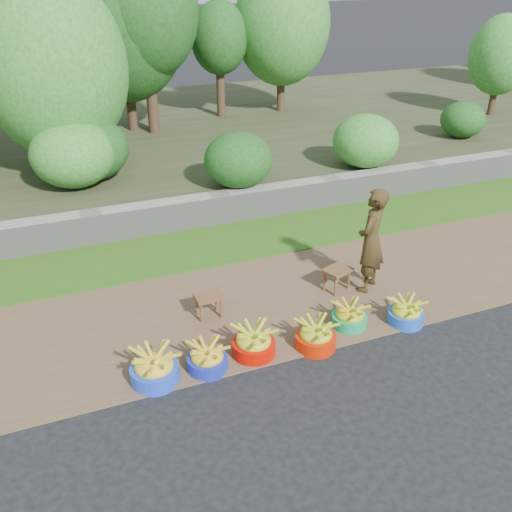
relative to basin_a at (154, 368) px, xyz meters
name	(u,v)px	position (x,y,z in m)	size (l,w,h in m)	color
ground_plane	(330,350)	(2.10, -0.24, -0.18)	(120.00, 120.00, 0.00)	black
dirt_shoulder	(287,299)	(2.10, 1.01, -0.17)	(80.00, 2.50, 0.02)	brown
grass_verge	(237,240)	(2.10, 3.01, -0.16)	(80.00, 1.50, 0.04)	#305E15
retaining_wall	(220,208)	(2.10, 3.86, 0.09)	(80.00, 0.35, 0.55)	gray
earth_bank	(156,139)	(2.10, 8.76, 0.07)	(80.00, 10.00, 0.50)	#363B22
vegetation	(157,43)	(2.15, 8.09, 2.40)	(35.36, 8.04, 4.47)	#3C291B
basin_a	(154,368)	(0.00, 0.00, 0.00)	(0.55, 0.55, 0.41)	blue
basin_b	(207,358)	(0.61, -0.02, -0.03)	(0.47, 0.47, 0.35)	#1928A9
basin_c	(254,343)	(1.20, 0.03, -0.01)	(0.52, 0.52, 0.39)	#C80D02
basin_d	(316,336)	(1.95, -0.11, -0.02)	(0.50, 0.50, 0.37)	red
basin_e	(350,316)	(2.57, 0.13, -0.03)	(0.45, 0.45, 0.34)	#139B5A
basin_f	(406,313)	(3.28, -0.08, -0.03)	(0.47, 0.47, 0.35)	blue
stool_left	(209,300)	(0.96, 1.01, 0.09)	(0.36, 0.27, 0.31)	brown
stool_right	(337,273)	(2.86, 0.98, 0.10)	(0.45, 0.40, 0.33)	brown
vendor_woman	(371,240)	(3.28, 0.85, 0.59)	(0.55, 0.36, 1.51)	black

